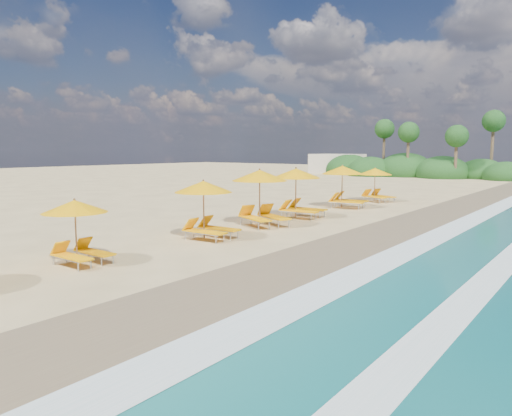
% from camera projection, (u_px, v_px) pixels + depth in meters
% --- Properties ---
extents(ground, '(160.00, 160.00, 0.00)m').
position_uv_depth(ground, '(256.00, 238.00, 18.25)').
color(ground, '#D5BA7D').
rests_on(ground, ground).
extents(wet_sand, '(4.00, 160.00, 0.01)m').
position_uv_depth(wet_sand, '(349.00, 252.00, 15.82)').
color(wet_sand, olive).
rests_on(wet_sand, ground).
extents(surf_foam, '(4.00, 160.00, 0.01)m').
position_uv_depth(surf_foam, '(430.00, 263.00, 14.17)').
color(surf_foam, white).
rests_on(surf_foam, ground).
extents(station_2, '(2.16, 1.99, 2.00)m').
position_uv_depth(station_2, '(79.00, 227.00, 14.07)').
color(station_2, olive).
rests_on(station_2, ground).
extents(station_3, '(2.60, 2.43, 2.31)m').
position_uv_depth(station_3, '(207.00, 206.00, 18.04)').
color(station_3, olive).
rests_on(station_3, ground).
extents(station_4, '(3.41, 3.38, 2.61)m').
position_uv_depth(station_4, '(262.00, 194.00, 21.12)').
color(station_4, olive).
rests_on(station_4, ground).
extents(station_5, '(2.92, 2.73, 2.58)m').
position_uv_depth(station_5, '(299.00, 189.00, 23.74)').
color(station_5, olive).
rests_on(station_5, ground).
extents(station_6, '(3.04, 2.89, 2.57)m').
position_uv_depth(station_6, '(345.00, 184.00, 27.75)').
color(station_6, olive).
rests_on(station_6, ground).
extents(station_7, '(2.95, 2.90, 2.29)m').
position_uv_depth(station_7, '(377.00, 182.00, 31.03)').
color(station_7, olive).
rests_on(station_7, ground).
extents(treeline, '(25.80, 8.80, 9.74)m').
position_uv_depth(treeline, '(412.00, 169.00, 59.86)').
color(treeline, '#163D14').
rests_on(treeline, ground).
extents(beach_building, '(7.00, 5.00, 2.80)m').
position_uv_depth(beach_building, '(337.00, 164.00, 69.09)').
color(beach_building, beige).
rests_on(beach_building, ground).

